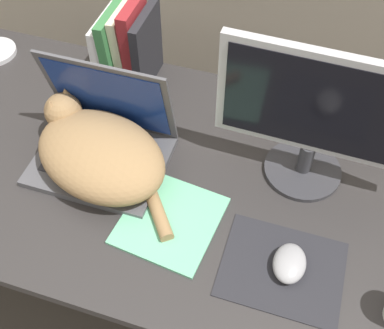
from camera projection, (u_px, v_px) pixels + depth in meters
desk at (149, 182)px, 1.26m from camera, size 1.46×0.77×0.75m
laptop at (103, 142)px, 1.19m from camera, size 0.32×0.26×0.27m
cat at (99, 152)px, 1.14m from camera, size 0.43×0.34×0.14m
external_monitor at (318, 116)px, 1.04m from camera, size 0.45×0.19×0.36m
mousepad at (282, 269)px, 1.03m from camera, size 0.26×0.21×0.00m
computer_mouse at (289, 263)px, 1.01m from camera, size 0.07×0.10×0.04m
book_row at (127, 46)px, 1.33m from camera, size 0.15×0.17×0.24m
notepad at (170, 220)px, 1.10m from camera, size 0.23×0.25×0.01m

